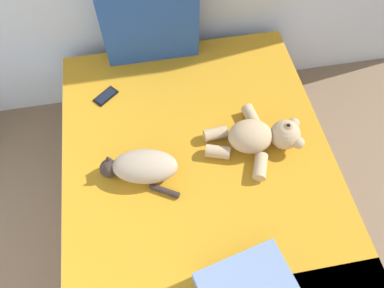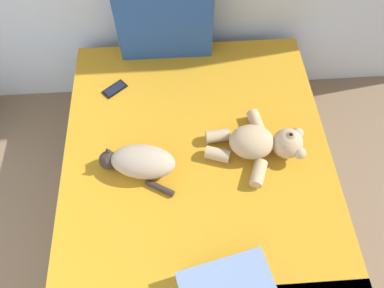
# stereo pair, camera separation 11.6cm
# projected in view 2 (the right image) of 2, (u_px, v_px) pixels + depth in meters

# --- Properties ---
(bed) EXTENTS (1.53, 1.92, 0.55)m
(bed) POSITION_uv_depth(u_px,v_px,m) (198.00, 185.00, 2.24)
(bed) COLOR olive
(bed) RESTS_ON ground_plane
(patterned_cushion) EXTENTS (0.58, 0.14, 0.53)m
(patterned_cushion) POSITION_uv_depth(u_px,v_px,m) (164.00, 18.00, 2.23)
(patterned_cushion) COLOR #264C99
(patterned_cushion) RESTS_ON bed
(cat) EXTENTS (0.42, 0.31, 0.15)m
(cat) POSITION_uv_depth(u_px,v_px,m) (139.00, 162.00, 1.92)
(cat) COLOR tan
(cat) RESTS_ON bed
(teddy_bear) EXTENTS (0.55, 0.48, 0.18)m
(teddy_bear) POSITION_uv_depth(u_px,v_px,m) (262.00, 143.00, 1.98)
(teddy_bear) COLOR tan
(teddy_bear) RESTS_ON bed
(cell_phone) EXTENTS (0.16, 0.15, 0.01)m
(cell_phone) POSITION_uv_depth(u_px,v_px,m) (115.00, 89.00, 2.27)
(cell_phone) COLOR black
(cell_phone) RESTS_ON bed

